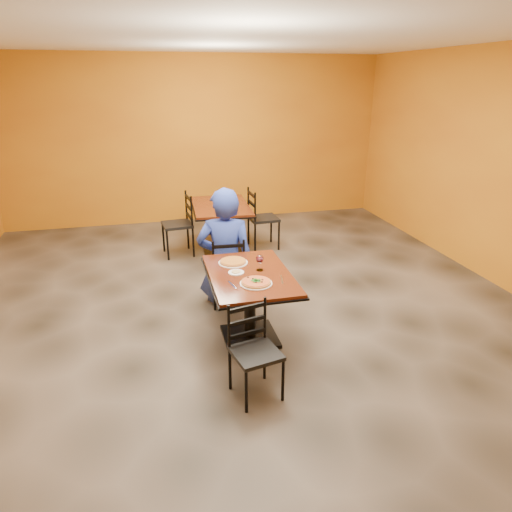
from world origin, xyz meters
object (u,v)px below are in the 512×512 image
object	(u,v)px
chair_main_near	(256,354)
pizza_far	(233,261)
chair_second_left	(177,225)
chair_second_right	(263,219)
table_main	(250,291)
wine_glass	(260,262)
side_plate	(236,272)
table_second	(221,217)
plate_main	(256,283)
pizza_main	(256,282)
plate_far	(233,263)
diner	(225,246)
chair_main_far	(227,270)

from	to	relation	value
chair_main_near	pizza_far	distance (m)	1.26
chair_second_left	chair_second_right	world-z (taller)	chair_second_right
pizza_far	table_main	bearing A→B (deg)	-70.18
table_main	wine_glass	world-z (taller)	wine_glass
chair_main_near	chair_second_right	distance (m)	3.71
table_main	chair_main_near	distance (m)	0.93
side_plate	wine_glass	size ratio (longest dim) A/B	0.89
table_main	chair_second_right	distance (m)	2.80
chair_main_near	table_second	bearing A→B (deg)	72.73
chair_second_left	side_plate	size ratio (longest dim) A/B	5.98
plate_main	side_plate	distance (m)	0.33
pizza_main	pizza_far	bearing A→B (deg)	101.44
plate_far	wine_glass	xyz separation A→B (m)	(0.23, -0.25, 0.08)
table_second	table_main	bearing A→B (deg)	-93.21
table_second	pizza_far	xyz separation A→B (m)	(-0.26, -2.37, 0.21)
plate_main	chair_main_near	bearing A→B (deg)	-103.65
diner	pizza_far	size ratio (longest dim) A/B	5.08
table_second	chair_main_near	size ratio (longest dim) A/B	1.60
chair_second_right	side_plate	xyz separation A→B (m)	(-0.96, -2.63, 0.27)
pizza_main	chair_second_right	bearing A→B (deg)	74.18
pizza_main	chair_second_left	bearing A→B (deg)	100.41
table_second	chair_second_right	distance (m)	0.69
diner	plate_far	distance (m)	0.63
chair_main_far	side_plate	distance (m)	0.89
chair_second_right	wine_glass	bearing A→B (deg)	161.89
table_main	diner	size ratio (longest dim) A/B	0.86
table_second	pizza_far	distance (m)	2.39
chair_main_far	chair_second_left	distance (m)	1.86
wine_glass	pizza_far	bearing A→B (deg)	132.05
table_second	chair_main_far	world-z (taller)	chair_main_far
chair_main_near	wine_glass	distance (m)	1.08
pizza_far	wine_glass	size ratio (longest dim) A/B	1.56
diner	pizza_main	bearing A→B (deg)	108.04
chair_main_far	plate_main	world-z (taller)	chair_main_far
chair_main_near	side_plate	distance (m)	1.01
chair_second_right	pizza_main	size ratio (longest dim) A/B	3.39
chair_main_near	plate_main	size ratio (longest dim) A/B	2.68
diner	pizza_main	distance (m)	1.20
chair_main_far	table_main	bearing A→B (deg)	98.27
table_second	chair_main_near	bearing A→B (deg)	-94.84
chair_main_near	diner	distance (m)	1.87
plate_far	side_plate	bearing A→B (deg)	-94.29
side_plate	pizza_main	bearing A→B (deg)	-66.00
chair_second_right	pizza_main	xyz separation A→B (m)	(-0.83, -2.93, 0.29)
table_second	chair_second_left	xyz separation A→B (m)	(-0.68, 0.00, -0.08)
plate_main	wine_glass	bearing A→B (deg)	69.95
diner	pizza_main	size ratio (longest dim) A/B	5.01
pizza_main	plate_far	size ratio (longest dim) A/B	0.92
plate_far	diner	bearing A→B (deg)	87.76
chair_second_right	side_plate	distance (m)	2.81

